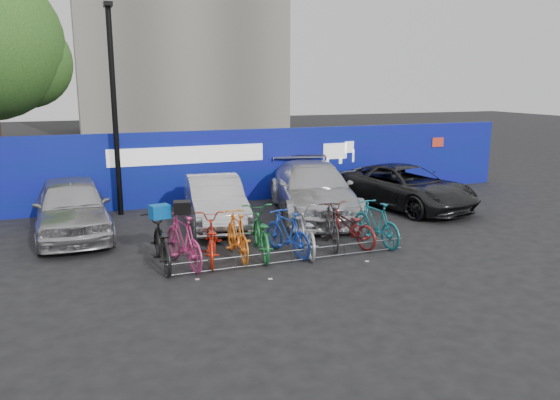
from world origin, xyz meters
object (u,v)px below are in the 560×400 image
bike_4 (261,233)px  bike_7 (331,226)px  bike_rack (292,256)px  bike_6 (306,231)px  bike_0 (161,243)px  bike_5 (288,233)px  car_3 (405,187)px  car_0 (72,207)px  bike_3 (237,235)px  bike_1 (183,240)px  car_1 (215,201)px  bike_8 (348,226)px  bike_2 (211,239)px  bike_9 (376,223)px  car_2 (313,190)px  lamppost (114,105)px

bike_4 → bike_7: bike_4 is taller
bike_rack → bike_6: size_ratio=2.79×
bike_0 → bike_5: bearing=176.7°
bike_5 → car_3: bearing=-162.6°
bike_0 → bike_7: size_ratio=1.16×
car_0 → bike_rack: bearing=-44.0°
bike_3 → bike_6: bearing=176.0°
bike_rack → bike_1: (-2.29, 0.62, 0.43)m
bike_rack → bike_4: 0.97m
car_1 → bike_0: bearing=-115.9°
bike_7 → bike_4: bearing=16.0°
bike_5 → car_1: bearing=-88.3°
bike_rack → bike_1: 2.41m
bike_6 → bike_8: 1.25m
bike_1 → bike_4: bike_1 is taller
car_1 → bike_2: 3.17m
car_3 → bike_3: bearing=-167.4°
car_3 → bike_3: size_ratio=2.64×
car_1 → bike_9: bearing=-38.8°
bike_1 → bike_9: size_ratio=1.07×
car_0 → car_2: size_ratio=0.84×
bike_rack → bike_6: 0.87m
bike_6 → bike_8: bike_6 is taller
car_2 → car_0: bearing=-168.1°
bike_1 → bike_7: bike_1 is taller
bike_4 → bike_6: 1.06m
car_3 → bike_8: 4.72m
car_2 → bike_0: 5.91m
bike_6 → bike_9: bearing=-167.4°
lamppost → bike_1: lamppost is taller
car_0 → bike_1: bearing=-59.0°
car_1 → bike_9: car_1 is taller
car_2 → bike_1: bearing=-130.9°
car_1 → bike_6: car_1 is taller
bike_8 → bike_2: bearing=-14.4°
bike_2 → bike_4: bearing=-168.7°
bike_3 → car_3: bearing=-152.8°
lamppost → bike_7: size_ratio=3.44×
bike_2 → bike_1: bearing=26.0°
car_3 → bike_4: size_ratio=2.32×
lamppost → bike_2: size_ratio=3.15×
car_3 → bike_5: size_ratio=2.76×
bike_0 → bike_4: size_ratio=0.99×
bike_1 → bike_5: bearing=167.8°
car_3 → bike_3: (-6.44, -3.11, -0.12)m
lamppost → bike_7: lamppost is taller
bike_rack → bike_9: bike_9 is taller
lamppost → bike_0: bearing=-85.0°
lamppost → car_2: size_ratio=1.15×
lamppost → bike_7: 7.43m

